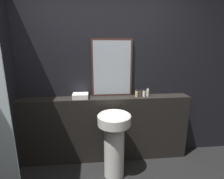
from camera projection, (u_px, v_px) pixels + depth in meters
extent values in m
cube|color=black|center=(105.00, 78.00, 2.58)|extent=(8.00, 0.06, 2.50)
cube|color=black|center=(106.00, 129.00, 2.63)|extent=(2.47, 0.22, 0.99)
cylinder|color=silver|center=(114.00, 150.00, 2.30)|extent=(0.26, 0.26, 0.75)
cylinder|color=silver|center=(114.00, 120.00, 2.19)|extent=(0.42, 0.42, 0.12)
torus|color=silver|center=(114.00, 116.00, 2.18)|extent=(0.41, 0.41, 0.02)
cube|color=#47281E|center=(112.00, 68.00, 2.51)|extent=(0.58, 0.03, 0.82)
cube|color=#B2BCC6|center=(112.00, 68.00, 2.50)|extent=(0.53, 0.02, 0.77)
cube|color=white|center=(81.00, 96.00, 2.47)|extent=(0.22, 0.17, 0.07)
cylinder|color=#C6B284|center=(137.00, 94.00, 2.54)|extent=(0.05, 0.05, 0.09)
cylinder|color=black|center=(137.00, 90.00, 2.53)|extent=(0.03, 0.03, 0.02)
cylinder|color=#4C3823|center=(140.00, 94.00, 2.55)|extent=(0.04, 0.04, 0.08)
cylinder|color=black|center=(141.00, 90.00, 2.54)|extent=(0.03, 0.03, 0.02)
cylinder|color=white|center=(144.00, 94.00, 2.56)|extent=(0.04, 0.04, 0.09)
cylinder|color=black|center=(144.00, 90.00, 2.54)|extent=(0.03, 0.03, 0.02)
cylinder|color=beige|center=(148.00, 93.00, 2.56)|extent=(0.04, 0.04, 0.09)
cylinder|color=silver|center=(148.00, 89.00, 2.55)|extent=(0.03, 0.03, 0.02)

